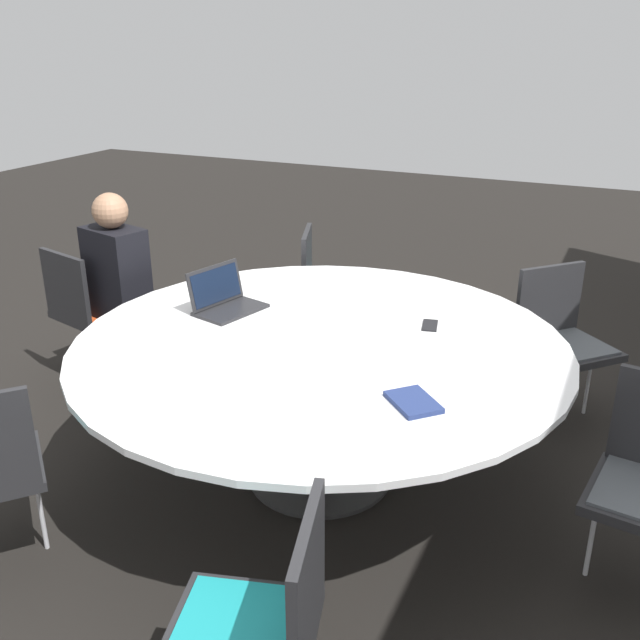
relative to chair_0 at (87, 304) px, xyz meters
name	(u,v)px	position (x,y,z in m)	size (l,w,h in m)	color
ground_plane	(320,475)	(0.37, 1.71, -0.50)	(16.00, 16.00, 0.00)	black
conference_table	(320,358)	(0.37, 1.71, 0.13)	(2.24, 2.24, 0.72)	#333333
chair_0	(87,304)	(0.00, 0.00, 0.00)	(0.52, 0.53, 0.85)	#262628
chair_2	(263,622)	(1.75, 2.17, 0.00)	(0.54, 0.52, 0.85)	#262628
chair_4	(561,333)	(-0.74, 2.65, 0.00)	(0.61, 0.61, 0.85)	#262628
chair_5	(326,283)	(-0.97, 1.14, 0.00)	(0.56, 0.55, 0.85)	#262628
person_0	(120,278)	(-0.02, 0.25, 0.20)	(0.32, 0.40, 1.20)	black
laptop	(224,299)	(0.21, 1.11, 0.28)	(0.39, 0.32, 0.21)	#232326
spiral_notebook	(413,402)	(0.77, 2.28, 0.23)	(0.25, 0.26, 0.02)	navy
cell_phone	(430,325)	(0.00, 2.12, 0.23)	(0.15, 0.10, 0.01)	black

